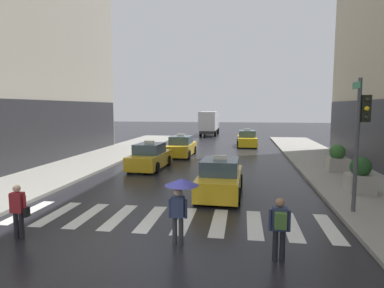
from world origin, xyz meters
TOP-DOWN VIEW (x-y plane):
  - ground_plane at (0.00, 0.00)m, footprint 160.00×160.00m
  - crosswalk_markings at (0.00, 3.00)m, footprint 11.30×2.80m
  - traffic_light_pole at (6.68, 4.48)m, footprint 0.44×0.84m
  - taxi_lead at (1.58, 6.65)m, footprint 2.01×4.58m
  - taxi_second at (-3.34, 12.36)m, footprint 2.07×4.60m
  - taxi_third at (-2.36, 18.08)m, footprint 2.00×4.57m
  - taxi_fourth at (2.97, 25.48)m, footprint 2.06×4.60m
  - box_truck at (-2.12, 37.81)m, footprint 2.31×7.55m
  - pedestrian_with_umbrella at (0.85, 0.97)m, footprint 0.96×0.96m
  - pedestrian_with_backpack at (3.51, 0.36)m, footprint 0.55×0.43m
  - pedestrian_with_handbag at (-3.99, 0.66)m, footprint 0.60×0.24m
  - planter_near_corner at (7.76, 7.45)m, footprint 1.10×1.10m
  - planter_mid_block at (8.11, 12.41)m, footprint 1.10×1.10m

SIDE VIEW (x-z plane):
  - ground_plane at x=0.00m, z-range 0.00..0.00m
  - crosswalk_markings at x=0.00m, z-range 0.00..0.01m
  - taxi_lead at x=1.58m, z-range -0.18..1.63m
  - taxi_second at x=-3.34m, z-range -0.18..1.63m
  - taxi_third at x=-2.36m, z-range -0.18..1.63m
  - taxi_fourth at x=2.97m, z-range -0.18..1.63m
  - planter_near_corner at x=7.76m, z-range 0.07..1.67m
  - planter_mid_block at x=8.11m, z-range 0.07..1.67m
  - pedestrian_with_handbag at x=-3.99m, z-range 0.11..1.76m
  - pedestrian_with_backpack at x=3.51m, z-range 0.15..1.80m
  - pedestrian_with_umbrella at x=0.85m, z-range 0.55..2.49m
  - box_truck at x=-2.12m, z-range 0.18..3.53m
  - traffic_light_pole at x=6.68m, z-range 0.86..5.66m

